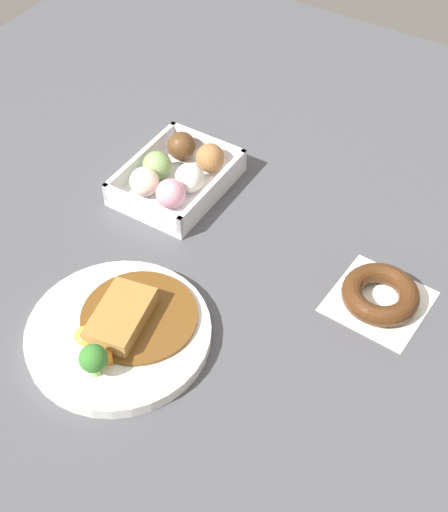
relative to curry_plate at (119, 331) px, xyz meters
The scene contains 4 objects.
ground_plane 0.16m from the curry_plate, 32.76° to the right, with size 1.60×1.60×0.00m, color #4C4C51.
curry_plate is the anchor object (origin of this frame).
donut_box 0.31m from the curry_plate, 20.29° to the left, with size 0.19×0.15×0.06m.
chocolate_ring_donut 0.36m from the curry_plate, 48.19° to the right, with size 0.14×0.14×0.03m.
Camera 1 is at (-0.55, -0.33, 0.78)m, focal length 50.43 mm.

